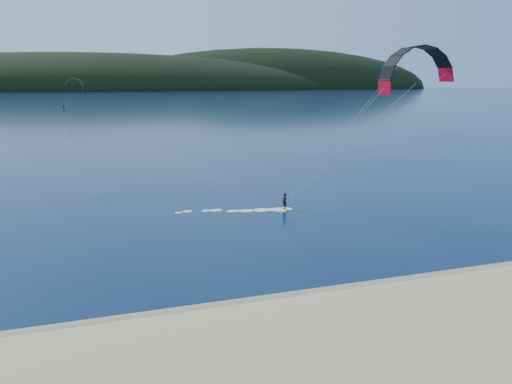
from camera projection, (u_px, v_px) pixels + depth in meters
ground at (231, 368)px, 18.67m from camera, size 1800.00×1800.00×0.00m
wet_sand at (211, 315)px, 22.85m from camera, size 220.00×2.50×0.10m
headland at (125, 90)px, 713.12m from camera, size 1200.00×310.00×140.00m
kitesurfer_near at (405, 92)px, 36.65m from camera, size 23.12×8.60×14.83m
kitesurfer_far at (74, 87)px, 194.75m from camera, size 10.09×5.27×12.69m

